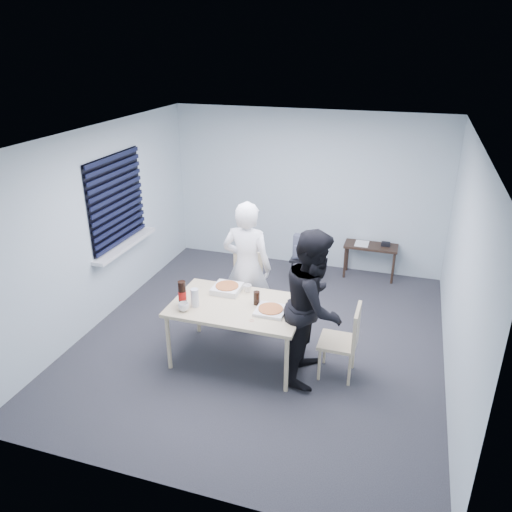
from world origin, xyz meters
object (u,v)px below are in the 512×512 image
(chair_right, at_px, (346,337))
(soda_bottle, at_px, (182,294))
(side_table, at_px, (371,250))
(dining_table, at_px, (238,309))
(person_black, at_px, (314,306))
(stool, at_px, (302,264))
(backpack, at_px, (302,247))
(mug_b, at_px, (247,288))
(person_white, at_px, (247,267))
(chair_far, at_px, (246,279))
(mug_a, at_px, (184,307))

(chair_right, xyz_separation_m, soda_bottle, (-1.87, -0.26, 0.38))
(side_table, relative_size, soda_bottle, 2.74)
(dining_table, bearing_deg, person_black, -0.53)
(dining_table, relative_size, person_black, 0.86)
(stool, bearing_deg, backpack, -90.00)
(mug_b, relative_size, soda_bottle, 0.33)
(person_white, distance_m, side_table, 2.54)
(chair_far, relative_size, mug_a, 7.24)
(side_table, xyz_separation_m, backpack, (-0.99, -0.61, 0.16))
(backpack, height_order, mug_a, mug_a)
(person_black, bearing_deg, person_white, 54.46)
(dining_table, height_order, person_black, person_black)
(backpack, bearing_deg, chair_right, -51.66)
(stool, bearing_deg, mug_b, -98.24)
(side_table, relative_size, backpack, 2.22)
(chair_right, xyz_separation_m, backpack, (-0.99, 2.13, 0.12))
(chair_far, distance_m, mug_a, 1.49)
(dining_table, height_order, mug_b, mug_b)
(person_black, bearing_deg, chair_far, 46.14)
(mug_a, bearing_deg, person_black, 12.14)
(dining_table, xyz_separation_m, soda_bottle, (-0.60, -0.21, 0.21))
(mug_b, bearing_deg, person_black, -21.41)
(soda_bottle, bearing_deg, mug_a, -59.98)
(chair_right, relative_size, side_table, 1.06)
(stool, bearing_deg, chair_far, -117.28)
(person_black, bearing_deg, mug_b, 68.59)
(chair_right, distance_m, soda_bottle, 1.92)
(dining_table, distance_m, soda_bottle, 0.67)
(stool, distance_m, mug_a, 2.68)
(dining_table, xyz_separation_m, mug_b, (0.01, 0.34, 0.11))
(side_table, distance_m, mug_a, 3.61)
(person_black, bearing_deg, soda_bottle, 97.61)
(person_black, distance_m, side_table, 2.86)
(stool, xyz_separation_m, mug_a, (-0.81, -2.51, 0.45))
(chair_right, relative_size, backpack, 2.36)
(person_black, relative_size, side_table, 2.11)
(stool, bearing_deg, mug_a, -107.91)
(stool, height_order, soda_bottle, soda_bottle)
(chair_far, bearing_deg, soda_bottle, -103.52)
(mug_a, bearing_deg, chair_right, 11.57)
(soda_bottle, bearing_deg, chair_right, 7.96)
(mug_a, relative_size, mug_b, 1.23)
(chair_right, distance_m, stool, 2.37)
(backpack, distance_m, soda_bottle, 2.56)
(person_black, xyz_separation_m, backpack, (-0.62, 2.19, -0.25))
(person_black, distance_m, mug_a, 1.47)
(backpack, bearing_deg, stool, 103.44)
(person_black, relative_size, mug_a, 14.39)
(chair_right, bearing_deg, side_table, 89.93)
(side_table, height_order, mug_b, mug_b)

